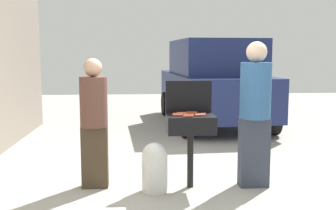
{
  "coord_description": "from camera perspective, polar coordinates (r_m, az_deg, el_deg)",
  "views": [
    {
      "loc": [
        -0.48,
        -4.83,
        1.7
      ],
      "look_at": [
        -0.08,
        0.6,
        1.0
      ],
      "focal_mm": 42.77,
      "sensor_mm": 36.0,
      "label": 1
    }
  ],
  "objects": [
    {
      "name": "hot_dog_3",
      "position": [
        5.12,
        1.98,
        -1.15
      ],
      "size": [
        0.13,
        0.03,
        0.03
      ],
      "primitive_type": "cylinder",
      "rotation": [
        0.0,
        1.57,
        0.05
      ],
      "color": "#B74C33",
      "rests_on": "bbq_grill"
    },
    {
      "name": "hot_dog_8",
      "position": [
        4.98,
        3.02,
        -1.4
      ],
      "size": [
        0.13,
        0.03,
        0.03
      ],
      "primitive_type": "cylinder",
      "rotation": [
        0.0,
        1.57,
        0.01
      ],
      "color": "#C6593D",
      "rests_on": "bbq_grill"
    },
    {
      "name": "hot_dog_2",
      "position": [
        4.86,
        2.89,
        -1.61
      ],
      "size": [
        0.13,
        0.03,
        0.03
      ],
      "primitive_type": "cylinder",
      "rotation": [
        0.0,
        1.57,
        -0.05
      ],
      "color": "#AD4228",
      "rests_on": "bbq_grill"
    },
    {
      "name": "person_right",
      "position": [
        5.17,
        12.3,
        -0.57
      ],
      "size": [
        0.39,
        0.39,
        1.85
      ],
      "rotation": [
        0.0,
        0.0,
        3.35
      ],
      "color": "#333847",
      "rests_on": "ground"
    },
    {
      "name": "hot_dog_0",
      "position": [
        5.16,
        3.44,
        -1.08
      ],
      "size": [
        0.13,
        0.03,
        0.03
      ],
      "primitive_type": "cylinder",
      "rotation": [
        0.0,
        1.57,
        -0.06
      ],
      "color": "#AD4228",
      "rests_on": "bbq_grill"
    },
    {
      "name": "hot_dog_5",
      "position": [
        5.04,
        4.66,
        -1.3
      ],
      "size": [
        0.13,
        0.03,
        0.03
      ],
      "primitive_type": "cylinder",
      "rotation": [
        0.0,
        1.57,
        -0.06
      ],
      "color": "#B74C33",
      "rests_on": "bbq_grill"
    },
    {
      "name": "grill_lid_open",
      "position": [
        5.21,
        2.95,
        1.18
      ],
      "size": [
        0.6,
        0.05,
        0.42
      ],
      "primitive_type": "cube",
      "color": "black",
      "rests_on": "bbq_grill"
    },
    {
      "name": "ground_plane",
      "position": [
        5.14,
        1.41,
        -11.99
      ],
      "size": [
        24.0,
        24.0,
        0.0
      ],
      "primitive_type": "plane",
      "color": "#9E998E"
    },
    {
      "name": "hot_dog_4",
      "position": [
        4.96,
        4.61,
        -1.44
      ],
      "size": [
        0.13,
        0.03,
        0.03
      ],
      "primitive_type": "cylinder",
      "rotation": [
        0.0,
        1.57,
        -0.01
      ],
      "color": "#C6593D",
      "rests_on": "bbq_grill"
    },
    {
      "name": "parked_minivan",
      "position": [
        9.69,
        6.38,
        3.29
      ],
      "size": [
        2.28,
        4.52,
        2.02
      ],
      "rotation": [
        0.0,
        0.0,
        3.21
      ],
      "color": "navy",
      "rests_on": "ground"
    },
    {
      "name": "bbq_grill",
      "position": [
        5.05,
        3.23,
        -3.08
      ],
      "size": [
        0.6,
        0.44,
        0.93
      ],
      "color": "black",
      "rests_on": "ground"
    },
    {
      "name": "propane_tank",
      "position": [
        4.98,
        -1.92,
        -8.74
      ],
      "size": [
        0.32,
        0.32,
        0.62
      ],
      "color": "silver",
      "rests_on": "ground"
    },
    {
      "name": "hot_dog_7",
      "position": [
        4.95,
        1.37,
        -1.44
      ],
      "size": [
        0.13,
        0.03,
        0.03
      ],
      "primitive_type": "cylinder",
      "rotation": [
        0.0,
        1.57,
        -0.02
      ],
      "color": "#AD4228",
      "rests_on": "bbq_grill"
    },
    {
      "name": "hot_dog_1",
      "position": [
        5.05,
        1.42,
        -1.26
      ],
      "size": [
        0.13,
        0.03,
        0.03
      ],
      "primitive_type": "cylinder",
      "rotation": [
        0.0,
        1.57,
        -0.07
      ],
      "color": "#AD4228",
      "rests_on": "bbq_grill"
    },
    {
      "name": "hot_dog_6",
      "position": [
        4.99,
        1.81,
        -1.36
      ],
      "size": [
        0.13,
        0.03,
        0.03
      ],
      "primitive_type": "cylinder",
      "rotation": [
        0.0,
        1.57,
        0.02
      ],
      "color": "#AD4228",
      "rests_on": "bbq_grill"
    },
    {
      "name": "person_left",
      "position": [
        5.11,
        -10.5,
        -1.88
      ],
      "size": [
        0.35,
        0.35,
        1.64
      ],
      "rotation": [
        0.0,
        0.0,
        -0.21
      ],
      "color": "#3F3323",
      "rests_on": "ground"
    }
  ]
}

